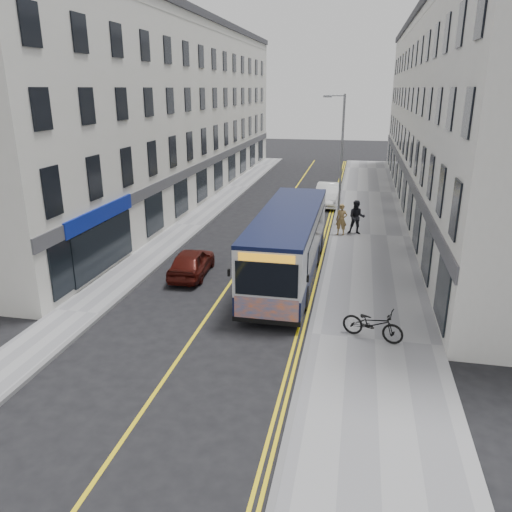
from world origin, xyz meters
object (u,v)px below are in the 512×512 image
at_px(pedestrian_near, 341,220).
at_px(pedestrian_far, 357,217).
at_px(bicycle, 373,324).
at_px(car_maroon, 192,262).
at_px(streetlamp, 340,156).
at_px(car_white, 328,194).
at_px(city_bus, 288,242).

bearing_deg(pedestrian_near, pedestrian_far, 33.60).
bearing_deg(pedestrian_far, bicycle, -86.62).
relative_size(pedestrian_far, car_maroon, 0.52).
distance_m(streetlamp, pedestrian_far, 4.03).
bearing_deg(pedestrian_far, streetlamp, 121.18).
distance_m(pedestrian_far, car_white, 8.27).
xyz_separation_m(streetlamp, pedestrian_near, (0.36, -2.40, -3.35)).
xyz_separation_m(city_bus, pedestrian_far, (2.95, 7.75, -0.61)).
distance_m(pedestrian_near, car_maroon, 10.25).
xyz_separation_m(pedestrian_near, car_white, (-1.33, 8.34, -0.24)).
relative_size(pedestrian_near, pedestrian_far, 0.91).
height_order(streetlamp, pedestrian_near, streetlamp).
xyz_separation_m(city_bus, car_maroon, (-4.44, -0.52, -1.08)).
bearing_deg(streetlamp, car_white, 99.27).
xyz_separation_m(city_bus, pedestrian_near, (2.10, 7.38, -0.70)).
height_order(city_bus, bicycle, city_bus).
xyz_separation_m(streetlamp, bicycle, (1.97, -15.19, -3.70)).
bearing_deg(car_white, city_bus, -90.04).
xyz_separation_m(streetlamp, car_maroon, (-6.17, -10.29, -3.73)).
bearing_deg(city_bus, car_maroon, -173.38).
bearing_deg(car_white, streetlamp, -77.99).
height_order(streetlamp, pedestrian_far, streetlamp).
distance_m(city_bus, car_maroon, 4.59).
bearing_deg(car_maroon, car_white, -111.06).
bearing_deg(city_bus, pedestrian_near, 74.14).
xyz_separation_m(pedestrian_far, car_white, (-2.19, 7.96, -0.33)).
relative_size(bicycle, car_maroon, 0.56).
height_order(pedestrian_far, car_white, pedestrian_far).
distance_m(city_bus, bicycle, 6.64).
xyz_separation_m(bicycle, pedestrian_near, (-1.61, 12.79, 0.35)).
xyz_separation_m(bicycle, pedestrian_far, (-0.75, 13.17, 0.44)).
distance_m(city_bus, pedestrian_near, 7.70).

